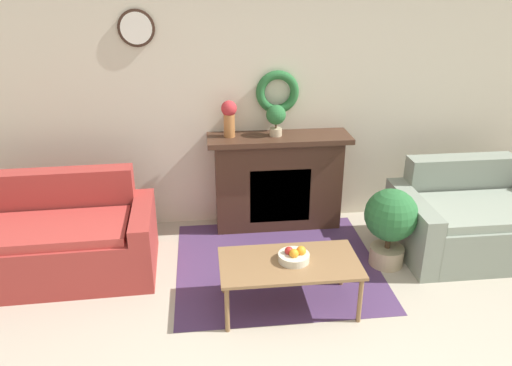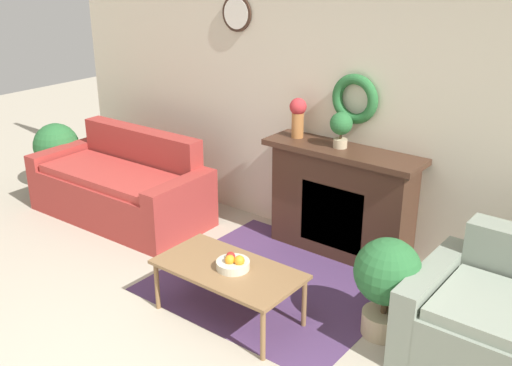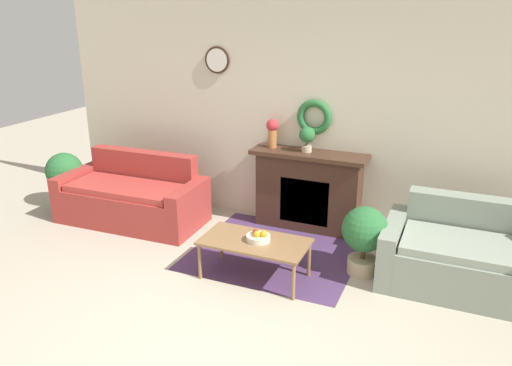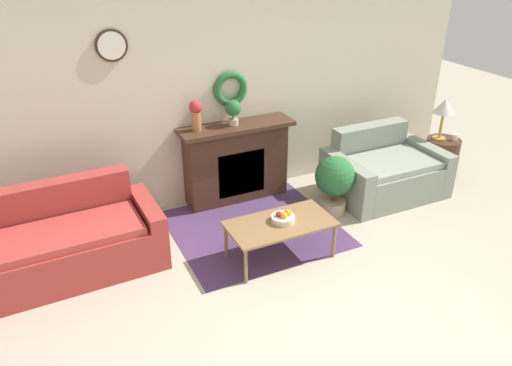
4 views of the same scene
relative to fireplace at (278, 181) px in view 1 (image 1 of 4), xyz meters
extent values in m
cube|color=#4C335B|center=(-0.12, -0.77, -0.49)|extent=(1.80, 1.67, 0.01)
cube|color=beige|center=(-0.08, 0.21, 0.85)|extent=(6.80, 0.06, 2.70)
cylinder|color=#382319|center=(-1.29, 0.16, 1.49)|extent=(0.33, 0.02, 0.33)
cylinder|color=white|center=(-1.29, 0.15, 1.49)|extent=(0.28, 0.01, 0.28)
torus|color=#286633|center=(0.00, 0.13, 0.88)|extent=(0.42, 0.09, 0.42)
cube|color=#42281C|center=(0.00, 0.01, -0.03)|extent=(1.26, 0.34, 0.93)
cube|color=black|center=(0.00, -0.15, -0.10)|extent=(0.60, 0.02, 0.56)
cube|color=orange|center=(0.00, -0.16, -0.17)|extent=(0.48, 0.01, 0.31)
cube|color=#42281C|center=(0.00, -0.03, 0.46)|extent=(1.40, 0.41, 0.05)
cube|color=#9E332D|center=(-2.12, -0.79, -0.28)|extent=(1.52, 0.71, 0.44)
cube|color=#9E332D|center=(-2.13, -0.36, -0.07)|extent=(1.50, 0.23, 0.85)
cube|color=#9E332D|center=(-1.29, -0.67, -0.21)|extent=(0.19, 0.86, 0.58)
cube|color=#AD3832|center=(-2.12, -0.79, -0.01)|extent=(1.46, 0.65, 0.08)
cube|color=gray|center=(1.75, -0.82, -0.28)|extent=(1.06, 0.76, 0.43)
cube|color=gray|center=(1.75, -0.34, -0.09)|extent=(1.06, 0.22, 0.81)
cube|color=gray|center=(1.13, -0.72, -0.21)|extent=(0.17, 0.97, 0.57)
cube|color=gray|center=(1.75, -0.82, -0.02)|extent=(1.02, 0.70, 0.08)
cube|color=olive|center=(-0.12, -1.38, -0.10)|extent=(1.08, 0.57, 0.03)
cylinder|color=olive|center=(-0.62, -1.62, -0.30)|extent=(0.04, 0.04, 0.39)
cylinder|color=olive|center=(0.38, -1.62, -0.30)|extent=(0.04, 0.04, 0.39)
cylinder|color=olive|center=(-0.62, -1.13, -0.30)|extent=(0.04, 0.04, 0.39)
cylinder|color=olive|center=(0.38, -1.13, -0.30)|extent=(0.04, 0.04, 0.39)
cylinder|color=beige|center=(-0.09, -1.37, -0.06)|extent=(0.24, 0.24, 0.06)
sphere|color=#B2231E|center=(-0.12, -1.35, -0.01)|extent=(0.07, 0.07, 0.07)
sphere|color=orange|center=(-0.09, -1.39, -0.01)|extent=(0.07, 0.07, 0.07)
sphere|color=orange|center=(-0.03, -1.36, 0.00)|extent=(0.08, 0.08, 0.08)
cylinder|color=#AD6B38|center=(-0.48, 0.01, 0.60)|extent=(0.11, 0.11, 0.22)
sphere|color=#B72D33|center=(-0.48, 0.01, 0.77)|extent=(0.15, 0.15, 0.15)
cylinder|color=tan|center=(-0.03, -0.01, 0.52)|extent=(0.12, 0.12, 0.08)
cylinder|color=#4C3823|center=(-0.03, -0.01, 0.59)|extent=(0.02, 0.02, 0.05)
sphere|color=#286633|center=(-0.03, -0.01, 0.70)|extent=(0.19, 0.19, 0.19)
cylinder|color=tan|center=(0.87, -0.86, -0.41)|extent=(0.30, 0.30, 0.17)
cylinder|color=#4C3823|center=(0.87, -0.86, -0.26)|extent=(0.05, 0.05, 0.13)
sphere|color=#286633|center=(0.87, -0.86, 0.00)|extent=(0.47, 0.47, 0.47)
camera|label=1|loc=(-0.74, -4.59, 1.98)|focal=35.00mm
camera|label=2|loc=(2.35, -4.23, 2.06)|focal=42.00mm
camera|label=3|loc=(1.66, -5.50, 2.12)|focal=35.00mm
camera|label=4|loc=(-2.20, -5.13, 2.54)|focal=35.00mm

